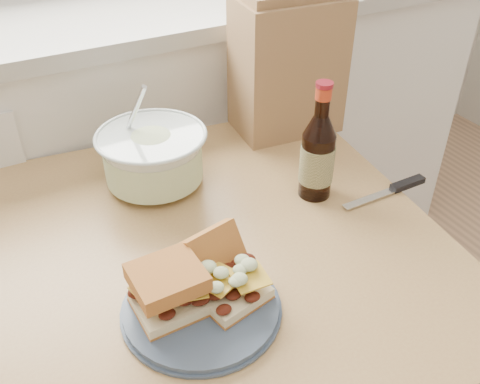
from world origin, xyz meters
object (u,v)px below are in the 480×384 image
plate (201,307)px  coleslaw_bowl (153,159)px  paper_bag (287,66)px  beer_bottle (318,155)px  dining_table (213,281)px

plate → coleslaw_bowl: bearing=79.9°
plate → paper_bag: (0.44, 0.45, 0.15)m
plate → paper_bag: paper_bag is taller
plate → beer_bottle: 0.39m
dining_table → plate: bearing=-114.8°
beer_bottle → paper_bag: bearing=54.0°
plate → beer_bottle: beer_bottle is taller
plate → paper_bag: 0.65m
plate → coleslaw_bowl: 0.38m
plate → beer_bottle: size_ratio=1.00×
dining_table → plate: size_ratio=3.77×
paper_bag → dining_table: bearing=-133.3°
dining_table → beer_bottle: bearing=14.7°
coleslaw_bowl → dining_table: bearing=-84.8°
coleslaw_bowl → paper_bag: 0.40m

